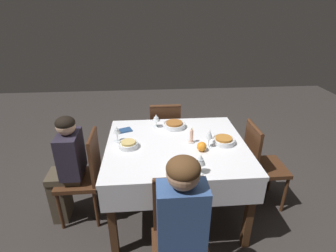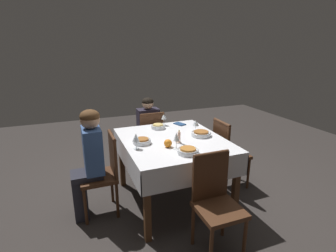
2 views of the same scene
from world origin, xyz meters
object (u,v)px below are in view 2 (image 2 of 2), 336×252
at_px(chair_west, 216,199).
at_px(bowl_east, 158,126).
at_px(bowl_north, 142,141).
at_px(person_adult_denim, 88,158).
at_px(bowl_south, 201,134).
at_px(wine_glass_south, 196,123).
at_px(wine_glass_west, 176,137).
at_px(orange_fruit, 168,143).
at_px(chair_east, 151,138).
at_px(chair_north, 104,171).
at_px(chair_south, 227,151).
at_px(bowl_west, 188,151).
at_px(dining_table, 173,147).
at_px(napkin_red_folded, 180,124).
at_px(wine_glass_east, 164,117).
at_px(wine_glass_north, 136,138).
at_px(candle_centerpiece, 179,138).
at_px(person_child_dark, 147,129).

height_order(chair_west, bowl_east, chair_west).
bearing_deg(chair_west, bowl_north, 116.28).
distance_m(person_adult_denim, bowl_south, 1.26).
bearing_deg(wine_glass_south, bowl_east, 56.39).
height_order(wine_glass_west, orange_fruit, wine_glass_west).
height_order(chair_east, bowl_north, chair_east).
height_order(chair_north, person_adult_denim, person_adult_denim).
height_order(bowl_north, wine_glass_south, wine_glass_south).
xyz_separation_m(chair_south, bowl_east, (0.37, 0.79, 0.30)).
bearing_deg(bowl_west, dining_table, -2.63).
distance_m(bowl_north, bowl_west, 0.53).
height_order(bowl_south, napkin_red_folded, bowl_south).
bearing_deg(chair_east, bowl_west, 89.04).
relative_size(wine_glass_east, napkin_red_folded, 0.86).
distance_m(chair_north, napkin_red_folded, 1.17).
bearing_deg(wine_glass_south, bowl_south, 172.97).
distance_m(chair_west, bowl_south, 0.92).
height_order(chair_west, napkin_red_folded, chair_west).
xyz_separation_m(wine_glass_north, wine_glass_south, (0.29, -0.81, -0.02)).
bearing_deg(person_adult_denim, chair_east, 130.58).
bearing_deg(chair_west, dining_table, 93.72).
distance_m(dining_table, bowl_north, 0.37).
xyz_separation_m(chair_west, wine_glass_west, (0.56, 0.13, 0.39)).
bearing_deg(napkin_red_folded, bowl_north, 127.23).
xyz_separation_m(chair_east, bowl_east, (-0.41, 0.03, 0.30)).
bearing_deg(chair_west, chair_east, 91.80).
bearing_deg(candle_centerpiece, wine_glass_east, -6.63).
relative_size(chair_north, wine_glass_south, 6.60).
distance_m(wine_glass_north, orange_fruit, 0.33).
xyz_separation_m(chair_south, candle_centerpiece, (-0.19, 0.75, 0.33)).
relative_size(chair_west, bowl_north, 4.66).
height_order(person_adult_denim, wine_glass_south, person_adult_denim).
relative_size(chair_east, person_child_dark, 0.84).
bearing_deg(bowl_north, dining_table, -88.74).
relative_size(bowl_south, candle_centerpiece, 1.54).
xyz_separation_m(chair_west, person_child_dark, (1.83, 0.05, 0.09)).
bearing_deg(napkin_red_folded, wine_glass_south, -167.95).
bearing_deg(napkin_red_folded, person_adult_denim, 109.57).
height_order(chair_south, wine_glass_south, wine_glass_south).
relative_size(chair_south, wine_glass_south, 6.60).
relative_size(chair_south, candle_centerpiece, 6.01).
height_order(chair_west, person_child_dark, person_child_dark).
distance_m(bowl_west, wine_glass_south, 0.70).
bearing_deg(chair_north, chair_south, 89.74).
height_order(chair_west, candle_centerpiece, candle_centerpiece).
distance_m(dining_table, chair_south, 0.79).
xyz_separation_m(chair_west, wine_glass_south, (1.00, -0.31, 0.37)).
bearing_deg(wine_glass_west, bowl_north, 46.12).
bearing_deg(wine_glass_east, chair_west, 178.51).
relative_size(bowl_west, wine_glass_south, 1.54).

